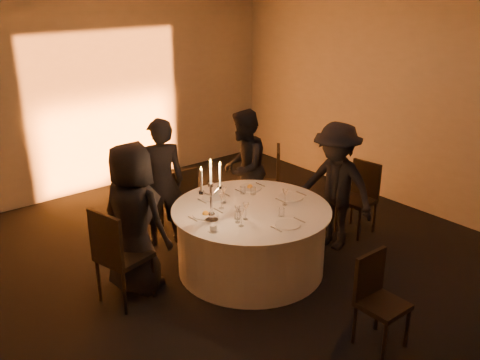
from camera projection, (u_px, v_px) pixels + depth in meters
floor at (251, 268)px, 6.27m from camera, size 7.00×7.00×0.00m
wall_back at (105, 94)px, 8.26m from camera, size 7.00×0.00×7.00m
wall_right at (414, 106)px, 7.51m from camera, size 0.00×7.00×7.00m
uplighter_fixture at (122, 187)px, 8.57m from camera, size 0.25×0.12×0.10m
banquet_table at (251, 239)px, 6.13m from camera, size 1.80×1.80×0.77m
chair_left at (117, 252)px, 5.40m from camera, size 0.56×0.56×1.06m
chair_back_left at (181, 195)px, 7.07m from camera, size 0.40×0.40×0.88m
chair_back_right at (269, 180)px, 7.31m from camera, size 0.65×0.65×1.06m
chair_right at (360, 193)px, 7.03m from camera, size 0.45×0.45×0.95m
chair_front at (377, 295)px, 4.85m from camera, size 0.39×0.40×0.89m
guest_left at (134, 219)px, 5.59m from camera, size 0.79×0.95×1.66m
guest_back_left at (161, 183)px, 6.60m from camera, size 0.70×0.57×1.64m
guest_back_right at (244, 168)px, 7.20m from camera, size 0.98×0.94×1.59m
guest_right at (335, 186)px, 6.53m from camera, size 0.77×1.13×1.61m
plate_left at (206, 214)px, 5.81m from camera, size 0.36×0.29×0.08m
plate_back_left at (214, 197)px, 6.27m from camera, size 0.36×0.28×0.01m
plate_back_right at (250, 187)px, 6.55m from camera, size 0.35×0.28×0.08m
plate_right at (291, 197)px, 6.28m from camera, size 0.36×0.29×0.01m
plate_front at (288, 224)px, 5.59m from camera, size 0.36×0.27×0.01m
coffee_cup at (213, 228)px, 5.45m from camera, size 0.11×0.11×0.07m
candelabra at (211, 200)px, 5.59m from camera, size 0.30×0.14×0.71m
wine_glass_a at (238, 211)px, 5.60m from camera, size 0.07×0.07×0.19m
wine_glass_b at (221, 197)px, 5.94m from camera, size 0.07×0.07×0.19m
wine_glass_c at (246, 208)px, 5.67m from camera, size 0.07×0.07×0.19m
wine_glass_d at (224, 192)px, 6.09m from camera, size 0.07×0.07×0.19m
wine_glass_e at (285, 194)px, 6.04m from camera, size 0.07×0.07×0.19m
wine_glass_f at (241, 214)px, 5.52m from camera, size 0.07×0.07×0.19m
tumbler_a at (282, 212)px, 5.79m from camera, size 0.07×0.07×0.09m
tumbler_b at (253, 191)px, 6.36m from camera, size 0.07×0.07×0.09m
tumbler_c at (238, 215)px, 5.72m from camera, size 0.07×0.07×0.09m
tumbler_d at (243, 190)px, 6.38m from camera, size 0.07×0.07×0.09m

